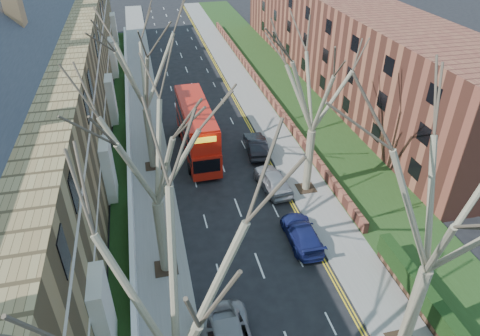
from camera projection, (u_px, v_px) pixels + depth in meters
pavement_left at (144, 112)px, 45.13m from camera, size 3.00×102.00×0.12m
pavement_right at (254, 101)px, 47.44m from camera, size 3.00×102.00×0.12m
terrace_left at (43, 102)px, 34.14m from camera, size 9.70×78.00×13.60m
flats_right at (340, 40)px, 50.24m from camera, size 13.97×54.00×10.00m
front_wall_left at (129, 146)px, 37.97m from camera, size 0.30×78.00×1.00m
grass_verge_right at (293, 97)px, 48.25m from camera, size 6.00×102.00×0.06m
tree_left_mid at (166, 284)px, 13.06m from camera, size 10.50×10.50×14.71m
tree_left_far at (149, 139)px, 21.40m from camera, size 10.15×10.15×14.22m
tree_left_dist at (140, 57)px, 31.03m from camera, size 10.50×10.50×14.71m
tree_right_mid at (452, 195)px, 16.89m from camera, size 10.50×10.50×14.71m
tree_right_far at (317, 77)px, 28.50m from camera, size 10.15×10.15×14.22m
double_decker_bus at (197, 130)px, 37.26m from camera, size 2.80×10.52×4.40m
car_right_near at (302, 233)px, 28.22m from camera, size 1.99×4.72×1.36m
car_right_mid at (273, 180)px, 33.23m from camera, size 2.32×4.81×1.58m
car_right_far at (256, 145)px, 37.86m from camera, size 2.00×4.78×1.53m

